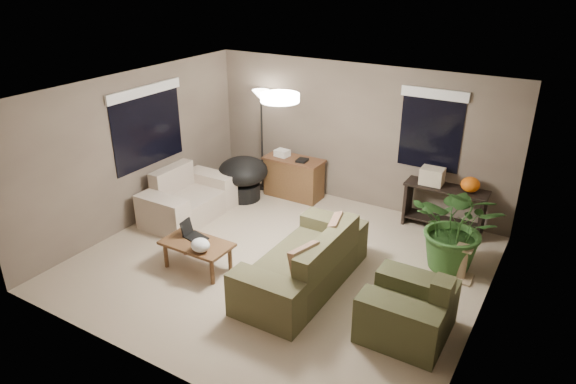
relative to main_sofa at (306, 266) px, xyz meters
The scene contains 20 objects.
room_shell 1.16m from the main_sofa, 151.72° to the left, with size 5.50×5.50×5.50m.
main_sofa is the anchor object (origin of this frame).
throw_pillows 0.44m from the main_sofa, ahead, with size 0.34×1.39×0.47m.
loveseat 2.85m from the main_sofa, 164.37° to the left, with size 0.90×1.60×0.85m.
armchair 1.52m from the main_sofa, ahead, with size 0.95×1.00×0.85m.
coffee_table 1.58m from the main_sofa, 164.23° to the right, with size 1.00×0.55×0.42m.
laptop 1.73m from the main_sofa, 168.97° to the right, with size 0.39×0.30×0.24m.
plastic_bag 1.45m from the main_sofa, 156.28° to the right, with size 0.27×0.24×0.19m, color white.
desk 2.90m from the main_sofa, 123.47° to the left, with size 1.10×0.50×0.75m.
desk_papers 3.03m from the main_sofa, 126.08° to the left, with size 0.69×0.28×0.12m.
console_table 2.80m from the main_sofa, 65.97° to the left, with size 1.30×0.40×0.75m.
pumpkin 3.01m from the main_sofa, 59.75° to the left, with size 0.29×0.29×0.24m, color orange.
cardboard_box 2.76m from the main_sofa, 70.82° to the left, with size 0.36×0.27×0.27m, color beige.
papasan_chair 2.99m from the main_sofa, 141.57° to the left, with size 1.18×1.18×0.80m.
floor_lamp 3.63m from the main_sofa, 133.27° to the left, with size 0.32×0.32×1.91m.
ceiling_fixture 2.25m from the main_sofa, 151.72° to the left, with size 0.50×0.50×0.10m, color white.
houseplant 2.17m from the main_sofa, 42.09° to the left, with size 1.20×1.33×1.04m, color #2D5923.
cat_scratching_post 2.16m from the main_sofa, 34.89° to the left, with size 0.32×0.32×0.50m.
window_left 3.68m from the main_sofa, 169.48° to the left, with size 0.05×1.56×1.33m.
window_back 3.25m from the main_sofa, 75.65° to the left, with size 1.06×0.05×1.33m.
Camera 1 is at (3.39, -5.46, 4.01)m, focal length 32.00 mm.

